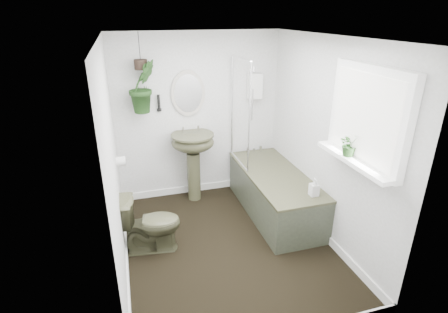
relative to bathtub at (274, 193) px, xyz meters
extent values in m
cube|color=black|center=(-0.80, -0.50, -0.30)|extent=(2.30, 2.80, 0.02)
cube|color=white|center=(-0.80, -0.50, 2.02)|extent=(2.30, 2.80, 0.02)
cube|color=silver|center=(-0.80, 0.91, 0.86)|extent=(2.30, 0.02, 2.30)
cube|color=silver|center=(-0.80, -1.91, 0.86)|extent=(2.30, 0.02, 2.30)
cube|color=silver|center=(-1.96, -0.50, 0.86)|extent=(0.02, 2.80, 2.30)
cube|color=silver|center=(0.36, -0.50, 0.86)|extent=(0.02, 2.80, 2.30)
cube|color=white|center=(-0.80, -0.50, -0.24)|extent=(2.30, 2.80, 0.10)
cube|color=white|center=(0.00, 0.84, 1.26)|extent=(0.20, 0.10, 0.35)
ellipsoid|color=#B5AEA1|center=(-0.94, 0.87, 1.21)|extent=(0.46, 0.03, 0.62)
cylinder|color=black|center=(-1.34, 0.86, 1.11)|extent=(0.04, 0.04, 0.22)
cylinder|color=white|center=(-1.90, 0.20, 0.61)|extent=(0.11, 0.11, 0.11)
cube|color=white|center=(0.29, -1.20, 1.36)|extent=(0.08, 1.00, 0.90)
cube|color=white|center=(0.22, -1.20, 0.94)|extent=(0.18, 1.00, 0.04)
cube|color=white|center=(0.24, -1.20, 1.36)|extent=(0.01, 0.86, 0.76)
imported|color=#40412A|center=(-1.65, -0.33, 0.05)|extent=(0.70, 0.46, 0.67)
imported|color=black|center=(0.21, -1.12, 1.07)|extent=(0.20, 0.18, 0.23)
imported|color=black|center=(-1.54, 0.75, 1.36)|extent=(0.45, 0.42, 0.66)
imported|color=black|center=(0.17, -0.66, 0.39)|extent=(0.09, 0.10, 0.21)
cylinder|color=black|center=(-1.54, 0.75, 1.63)|extent=(0.16, 0.16, 0.12)
camera|label=1|loc=(-1.80, -3.73, 2.23)|focal=28.00mm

